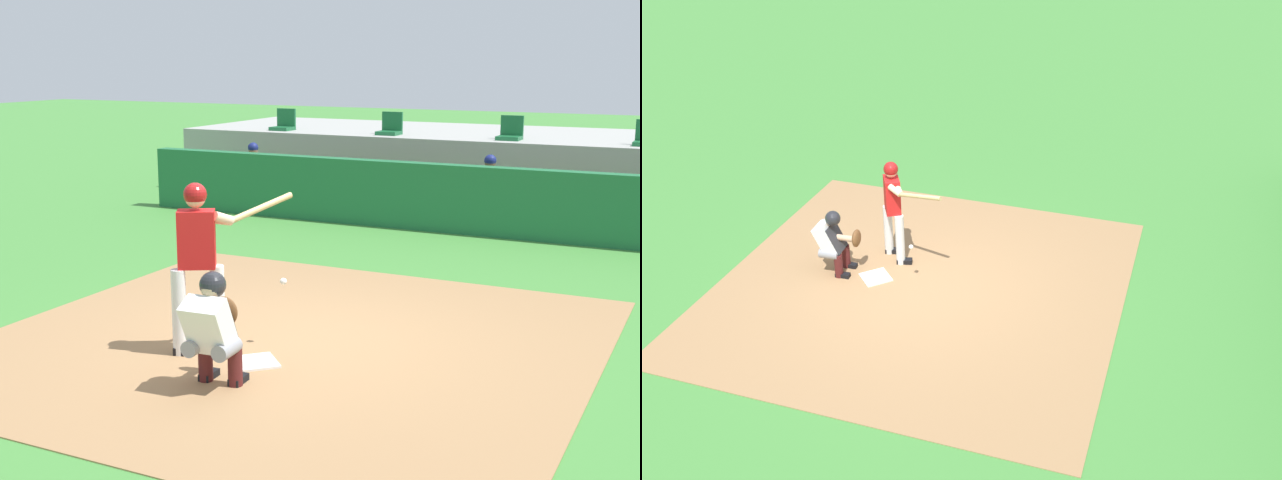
{
  "view_description": "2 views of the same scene",
  "coord_description": "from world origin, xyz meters",
  "views": [
    {
      "loc": [
        4.24,
        -7.88,
        3.06
      ],
      "look_at": [
        0.0,
        0.7,
        1.0
      ],
      "focal_mm": 48.2,
      "sensor_mm": 36.0,
      "label": 1
    },
    {
      "loc": [
        9.52,
        3.82,
        6.73
      ],
      "look_at": [
        0.0,
        0.7,
        1.0
      ],
      "focal_mm": 42.31,
      "sensor_mm": 36.0,
      "label": 2
    }
  ],
  "objects": [
    {
      "name": "batter_at_plate",
      "position": [
        -0.68,
        -0.72,
        1.04
      ],
      "size": [
        0.81,
        1.31,
        1.8
      ],
      "color": "silver",
      "rests_on": "ground"
    },
    {
      "name": "catcher_crouched",
      "position": [
        -0.02,
        -1.49,
        0.61
      ],
      "size": [
        0.5,
        1.71,
        1.13
      ],
      "color": "gray",
      "rests_on": "ground"
    },
    {
      "name": "dirt_infield",
      "position": [
        0.0,
        0.0,
        0.01
      ],
      "size": [
        6.4,
        6.4,
        0.01
      ],
      "primitive_type": "cube",
      "color": "#9E754C",
      "rests_on": "ground"
    },
    {
      "name": "home_plate",
      "position": [
        0.0,
        -0.8,
        0.02
      ],
      "size": [
        0.62,
        0.62,
        0.02
      ],
      "primitive_type": "cube",
      "rotation": [
        0.0,
        0.0,
        0.79
      ],
      "color": "white",
      "rests_on": "dirt_infield"
    },
    {
      "name": "ground_plane",
      "position": [
        0.0,
        0.0,
        0.0
      ],
      "size": [
        80.0,
        80.0,
        0.0
      ],
      "primitive_type": "plane",
      "color": "#428438"
    }
  ]
}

